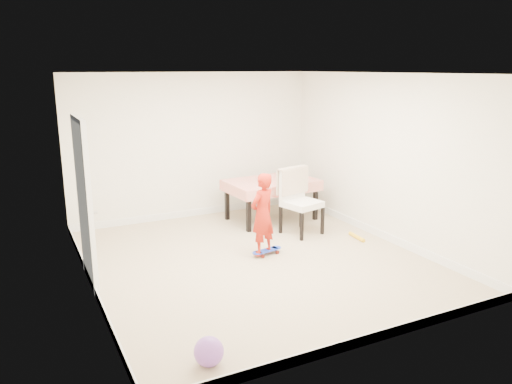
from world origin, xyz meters
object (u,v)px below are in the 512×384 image
dining_table (271,200)px  dining_chair (302,202)px  skateboard (267,252)px  child (262,217)px  balloon (209,352)px

dining_table → dining_chair: (0.08, -0.92, 0.18)m
dining_table → dining_chair: 0.94m
skateboard → child: 0.57m
skateboard → dining_table: bearing=49.1°
child → dining_chair: bearing=-171.9°
child → balloon: bearing=30.4°
skateboard → balloon: 2.87m
dining_chair → skateboard: (-0.96, -0.60, -0.51)m
child → balloon: (-1.70, -2.23, -0.46)m
skateboard → balloon: size_ratio=1.78×
dining_table → balloon: (-2.67, -3.76, -0.23)m
skateboard → balloon: (-1.78, -2.25, 0.10)m
balloon → skateboard: bearing=51.5°
balloon → dining_table: bearing=54.7°
child → balloon: size_ratio=4.28×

